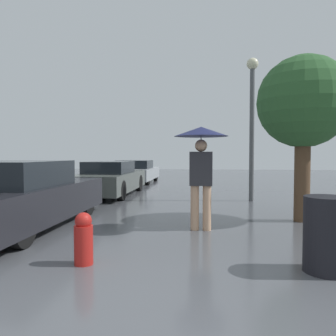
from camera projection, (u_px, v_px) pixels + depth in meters
name	position (u px, v px, depth m)	size (l,w,h in m)	color
pedestrian	(201.00, 151.00, 6.21)	(1.03, 1.03, 1.97)	tan
parked_car_nearest	(20.00, 197.00, 6.46)	(1.86, 4.53, 1.32)	black
parked_car_middle	(111.00, 179.00, 11.71)	(1.64, 4.47, 1.21)	#4C514C
parked_car_farthest	(136.00, 172.00, 16.92)	(1.88, 4.16, 1.16)	#9EA3A8
tree	(303.00, 104.00, 7.00)	(1.96, 1.96, 3.56)	brown
street_lamp	(252.00, 111.00, 10.09)	(0.36, 0.36, 4.41)	#515456
trash_bin	(327.00, 235.00, 4.00)	(0.56, 0.56, 0.93)	black
fire_hydrant	(84.00, 239.00, 4.30)	(0.25, 0.25, 0.69)	#B21E19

